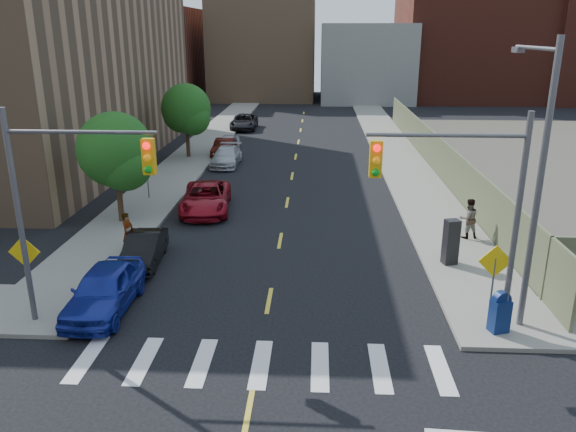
# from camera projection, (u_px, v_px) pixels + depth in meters

# --- Properties ---
(sidewalk_nw) EXTENTS (3.50, 73.00, 0.15)m
(sidewalk_nw) POSITION_uv_depth(u_px,v_px,m) (216.00, 133.00, 52.02)
(sidewalk_nw) COLOR gray
(sidewalk_nw) RESTS_ON ground
(sidewalk_ne) EXTENTS (3.50, 73.00, 0.15)m
(sidewalk_ne) POSITION_uv_depth(u_px,v_px,m) (384.00, 135.00, 51.24)
(sidewalk_ne) COLOR gray
(sidewalk_ne) RESTS_ON ground
(fence_north) EXTENTS (0.12, 44.00, 2.50)m
(fence_north) POSITION_uv_depth(u_px,v_px,m) (435.00, 153.00, 37.98)
(fence_north) COLOR #6A6C4B
(fence_north) RESTS_ON ground
(bg_bldg_west) EXTENTS (14.00, 18.00, 12.00)m
(bg_bldg_west) POSITION_uv_depth(u_px,v_px,m) (149.00, 54.00, 77.89)
(bg_bldg_west) COLOR #592319
(bg_bldg_west) RESTS_ON ground
(bg_bldg_midwest) EXTENTS (14.00, 16.00, 15.00)m
(bg_bldg_midwest) POSITION_uv_depth(u_px,v_px,m) (264.00, 43.00, 78.52)
(bg_bldg_midwest) COLOR #8C6B4C
(bg_bldg_midwest) RESTS_ON ground
(bg_bldg_center) EXTENTS (12.00, 16.00, 10.00)m
(bg_bldg_center) POSITION_uv_depth(u_px,v_px,m) (365.00, 62.00, 76.71)
(bg_bldg_center) COLOR gray
(bg_bldg_center) RESTS_ON ground
(bg_bldg_east) EXTENTS (18.00, 18.00, 16.00)m
(bg_bldg_east) POSITION_uv_depth(u_px,v_px,m) (467.00, 39.00, 76.97)
(bg_bldg_east) COLOR #592319
(bg_bldg_east) RESTS_ON ground
(signal_nw) EXTENTS (4.59, 0.30, 7.00)m
(signal_nw) POSITION_uv_depth(u_px,v_px,m) (64.00, 190.00, 16.87)
(signal_nw) COLOR #59595E
(signal_nw) RESTS_ON ground
(signal_ne) EXTENTS (4.59, 0.30, 7.00)m
(signal_ne) POSITION_uv_depth(u_px,v_px,m) (467.00, 196.00, 16.27)
(signal_ne) COLOR #59595E
(signal_ne) RESTS_ON ground
(streetlight_ne) EXTENTS (0.25, 3.70, 9.00)m
(streetlight_ne) POSITION_uv_depth(u_px,v_px,m) (537.00, 167.00, 16.80)
(streetlight_ne) COLOR #59595E
(streetlight_ne) RESTS_ON ground
(warn_sign_nw) EXTENTS (1.06, 0.06, 2.83)m
(warn_sign_nw) POSITION_uv_depth(u_px,v_px,m) (26.00, 261.00, 18.23)
(warn_sign_nw) COLOR #59595E
(warn_sign_nw) RESTS_ON ground
(warn_sign_ne) EXTENTS (1.06, 0.06, 2.83)m
(warn_sign_ne) POSITION_uv_depth(u_px,v_px,m) (494.00, 270.00, 17.48)
(warn_sign_ne) COLOR #59595E
(warn_sign_ne) RESTS_ON ground
(warn_sign_midwest) EXTENTS (1.06, 0.06, 2.83)m
(warn_sign_midwest) POSITION_uv_depth(u_px,v_px,m) (147.00, 166.00, 31.03)
(warn_sign_midwest) COLOR #59595E
(warn_sign_midwest) RESTS_ON ground
(tree_west_near) EXTENTS (3.66, 3.64, 5.52)m
(tree_west_near) POSITION_uv_depth(u_px,v_px,m) (116.00, 154.00, 26.82)
(tree_west_near) COLOR #332114
(tree_west_near) RESTS_ON ground
(tree_west_far) EXTENTS (3.66, 3.64, 5.52)m
(tree_west_far) POSITION_uv_depth(u_px,v_px,m) (186.00, 112.00, 41.05)
(tree_west_far) COLOR #332114
(tree_west_far) RESTS_ON ground
(parked_car_blue) EXTENTS (1.83, 4.52, 1.54)m
(parked_car_blue) POSITION_uv_depth(u_px,v_px,m) (104.00, 290.00, 18.97)
(parked_car_blue) COLOR #1B2A99
(parked_car_blue) RESTS_ON ground
(parked_car_black) EXTENTS (1.60, 3.90, 1.26)m
(parked_car_black) POSITION_uv_depth(u_px,v_px,m) (144.00, 249.00, 22.87)
(parked_car_black) COLOR black
(parked_car_black) RESTS_ON ground
(parked_car_red) EXTENTS (2.97, 5.51, 1.47)m
(parked_car_red) POSITION_uv_depth(u_px,v_px,m) (206.00, 198.00, 29.54)
(parked_car_red) COLOR maroon
(parked_car_red) RESTS_ON ground
(parked_car_silver) EXTENTS (1.90, 4.55, 1.31)m
(parked_car_silver) POSITION_uv_depth(u_px,v_px,m) (226.00, 156.00, 39.69)
(parked_car_silver) COLOR #B0B2B8
(parked_car_silver) RESTS_ON ground
(parked_car_white) EXTENTS (1.62, 3.66, 1.22)m
(parked_car_white) POSITION_uv_depth(u_px,v_px,m) (228.00, 143.00, 44.77)
(parked_car_white) COLOR silver
(parked_car_white) RESTS_ON ground
(parked_car_maroon) EXTENTS (1.51, 3.89, 1.26)m
(parked_car_maroon) POSITION_uv_depth(u_px,v_px,m) (224.00, 147.00, 42.87)
(parked_car_maroon) COLOR #45120D
(parked_car_maroon) RESTS_ON ground
(parked_car_grey) EXTENTS (2.46, 5.20, 1.43)m
(parked_car_grey) POSITION_uv_depth(u_px,v_px,m) (244.00, 122.00, 54.38)
(parked_car_grey) COLOR black
(parked_car_grey) RESTS_ON ground
(mailbox) EXTENTS (0.66, 0.57, 1.36)m
(mailbox) POSITION_uv_depth(u_px,v_px,m) (500.00, 312.00, 17.37)
(mailbox) COLOR navy
(mailbox) RESTS_ON sidewalk_ne
(payphone) EXTENTS (0.65, 0.58, 1.85)m
(payphone) POSITION_uv_depth(u_px,v_px,m) (451.00, 242.00, 22.41)
(payphone) COLOR black
(payphone) RESTS_ON sidewalk_ne
(pedestrian_west) EXTENTS (0.53, 0.70, 1.73)m
(pedestrian_west) POSITION_uv_depth(u_px,v_px,m) (128.00, 232.00, 23.63)
(pedestrian_west) COLOR gray
(pedestrian_west) RESTS_ON sidewalk_nw
(pedestrian_east) EXTENTS (1.02, 0.87, 1.84)m
(pedestrian_east) POSITION_uv_depth(u_px,v_px,m) (468.00, 218.00, 25.23)
(pedestrian_east) COLOR gray
(pedestrian_east) RESTS_ON sidewalk_ne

